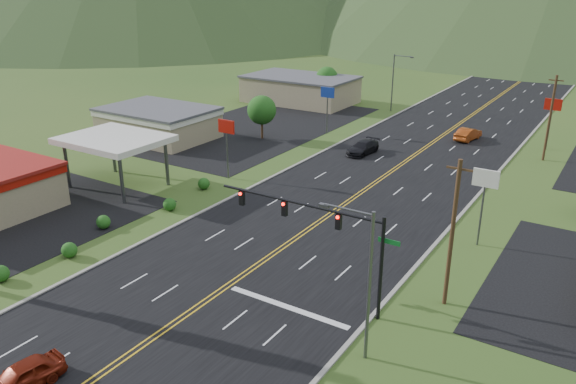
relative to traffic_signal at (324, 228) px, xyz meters
The scene contains 17 objects.
traffic_signal is the anchor object (origin of this frame).
streetlight_east 6.17m from the traffic_signal, 40.39° to the right, with size 3.28×0.25×9.00m.
streetlight_west 58.88m from the traffic_signal, 107.97° to the left, with size 3.28×0.25×9.00m.
gas_canopy 29.59m from the traffic_signal, 164.30° to the left, with size 10.00×8.00×5.30m.
building_west_mid 45.46m from the traffic_signal, 148.05° to the left, with size 14.40×10.40×4.10m.
building_west_far 64.15m from the traffic_signal, 122.56° to the left, with size 18.40×11.40×4.50m.
pole_sign_west_a 26.00m from the traffic_signal, 142.00° to the left, with size 2.00×0.18×6.40m.
pole_sign_west_b 43.17m from the traffic_signal, 118.32° to the left, with size 2.00×0.18×6.40m.
pole_sign_east_a 15.45m from the traffic_signal, 65.05° to the left, with size 2.00×0.18×6.40m.
pole_sign_east_b 46.47m from the traffic_signal, 81.94° to the left, with size 2.00×0.18×6.40m.
tree_west_a 40.80m from the traffic_signal, 130.50° to the left, with size 3.84×3.84×5.82m.
tree_west_b 66.01m from the traffic_signal, 118.49° to the left, with size 3.84×3.84×5.82m.
utility_pole_a 8.08m from the traffic_signal, 29.72° to the left, with size 1.60×0.28×10.00m.
utility_pole_b 41.60m from the traffic_signal, 80.29° to the left, with size 1.60×0.28×10.00m.
car_red_near 18.89m from the traffic_signal, 119.45° to the right, with size 1.76×4.38×1.49m, color maroon.
car_dark_mid 34.35m from the traffic_signal, 110.77° to the left, with size 2.14×5.26×1.53m, color black.
car_red_far 45.27m from the traffic_signal, 93.79° to the left, with size 1.75×5.01×1.65m, color #9A3B10.
Camera 1 is at (21.94, -14.64, 20.18)m, focal length 35.00 mm.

